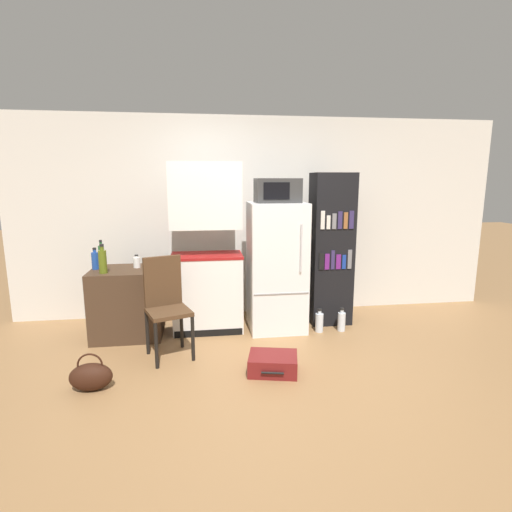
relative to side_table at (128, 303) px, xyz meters
The scene contains 17 objects.
ground_plane 1.98m from the side_table, 41.65° to the right, with size 24.00×24.00×0.00m, color olive.
wall_back 2.01m from the side_table, 23.18° to the left, with size 6.40×0.10×2.58m.
side_table is the anchor object (origin of this frame).
kitchen_hutch 1.06m from the side_table, ahead, with size 0.83×0.48×1.97m.
refrigerator 1.77m from the side_table, ahead, with size 0.66×0.63×1.52m.
microwave 2.14m from the side_table, ahead, with size 0.50×0.39×0.27m.
bookshelf 2.50m from the side_table, ahead, with size 0.50×0.37×1.86m.
bottle_blue_soda 0.60m from the side_table, behind, with size 0.08×0.08×0.25m.
bottle_milk_white 0.48m from the side_table, 30.26° to the left, with size 0.08×0.08×0.15m.
bottle_green_tall 0.64m from the side_table, 143.98° to the left, with size 0.06×0.06×0.31m.
bottle_olive_oil 0.59m from the side_table, 139.94° to the right, with size 0.09×0.09×0.32m.
bowl 0.50m from the side_table, 35.68° to the left, with size 0.12×0.12×0.03m.
chair 0.77m from the side_table, 49.65° to the right, with size 0.51×0.51×1.02m.
suitcase_large_flat 1.89m from the side_table, 36.84° to the right, with size 0.51×0.43×0.17m.
handbag 1.26m from the side_table, 95.31° to the right, with size 0.36×0.20×0.33m.
water_bottle_front 2.51m from the side_table, ahead, with size 0.09×0.09×0.28m.
water_bottle_middle 2.24m from the side_table, ahead, with size 0.09×0.09×0.28m.
Camera 1 is at (-0.60, -3.25, 1.78)m, focal length 28.00 mm.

